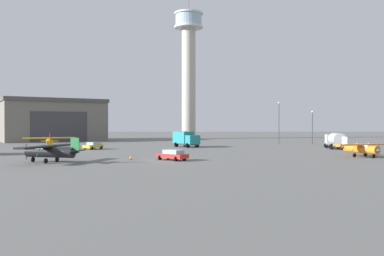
% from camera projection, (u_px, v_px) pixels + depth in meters
% --- Properties ---
extents(ground_plane, '(400.00, 400.00, 0.00)m').
position_uv_depth(ground_plane, '(170.00, 160.00, 53.60)').
color(ground_plane, '#60605E').
extents(control_tower, '(9.28, 9.28, 44.73)m').
position_uv_depth(control_tower, '(189.00, 62.00, 132.74)').
color(control_tower, '#B2AD9E').
rests_on(control_tower, ground_plane).
extents(hangar, '(35.14, 33.74, 11.67)m').
position_uv_depth(hangar, '(50.00, 120.00, 117.79)').
color(hangar, '#6B665B').
rests_on(hangar, ground_plane).
extents(airplane_yellow, '(9.99, 7.88, 2.99)m').
position_uv_depth(airplane_yellow, '(50.00, 141.00, 81.49)').
color(airplane_yellow, gold).
rests_on(airplane_yellow, ground_plane).
extents(airplane_orange, '(9.27, 7.33, 2.79)m').
position_uv_depth(airplane_orange, '(361.00, 148.00, 58.60)').
color(airplane_orange, orange).
rests_on(airplane_orange, ground_plane).
extents(airplane_black, '(8.11, 10.31, 3.07)m').
position_uv_depth(airplane_black, '(51.00, 151.00, 50.07)').
color(airplane_black, black).
rests_on(airplane_black, ground_plane).
extents(truck_box_teal, '(5.64, 6.47, 3.19)m').
position_uv_depth(truck_box_teal, '(186.00, 139.00, 83.90)').
color(truck_box_teal, '#38383D').
rests_on(truck_box_teal, ground_plane).
extents(truck_fuel_tanker_silver, '(3.96, 7.31, 3.04)m').
position_uv_depth(truck_fuel_tanker_silver, '(336.00, 140.00, 77.86)').
color(truck_fuel_tanker_silver, '#38383D').
rests_on(truck_fuel_tanker_silver, ground_plane).
extents(car_yellow, '(3.36, 4.45, 1.37)m').
position_uv_depth(car_yellow, '(93.00, 145.00, 76.48)').
color(car_yellow, gold).
rests_on(car_yellow, ground_plane).
extents(car_red, '(4.39, 4.22, 1.37)m').
position_uv_depth(car_red, '(172.00, 155.00, 53.23)').
color(car_red, red).
rests_on(car_red, ground_plane).
extents(light_post_east, '(0.44, 0.44, 7.86)m').
position_uv_depth(light_post_east, '(312.00, 124.00, 96.07)').
color(light_post_east, '#38383D').
rests_on(light_post_east, ground_plane).
extents(light_post_north, '(0.44, 0.44, 9.87)m').
position_uv_depth(light_post_north, '(279.00, 119.00, 94.66)').
color(light_post_north, '#38383D').
rests_on(light_post_north, ground_plane).
extents(traffic_cone_near_left, '(0.36, 0.36, 0.59)m').
position_uv_depth(traffic_cone_near_left, '(131.00, 157.00, 54.37)').
color(traffic_cone_near_left, black).
rests_on(traffic_cone_near_left, ground_plane).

